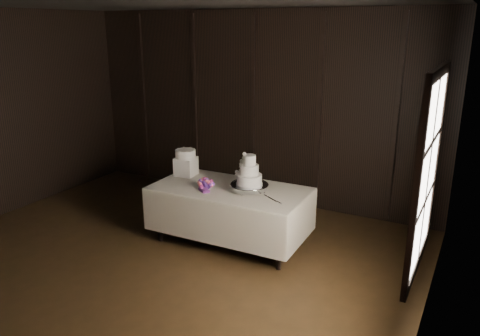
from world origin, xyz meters
The scene contains 9 objects.
room centered at (0.00, 0.00, 1.50)m, with size 6.08×7.08×3.08m.
window centered at (2.97, 0.50, 1.70)m, with size 0.06×1.16×1.56m, color black.
display_table centered at (0.52, 1.81, 0.42)m, with size 2.01×1.08×0.76m.
cake_stand centered at (0.79, 1.83, 0.81)m, with size 0.48×0.48×0.09m, color silver.
wedding_cake centered at (0.76, 1.81, 1.00)m, with size 0.36×0.32×0.38m.
bouquet centered at (0.24, 1.67, 0.82)m, with size 0.27×0.37×0.18m, color #E2555E, non-canonical shape.
box_pedestal centered at (-0.29, 2.00, 0.89)m, with size 0.26×0.26×0.25m, color white.
small_cake centered at (-0.29, 2.00, 1.07)m, with size 0.28×0.28×0.11m, color white.
cake_knife centered at (1.14, 1.71, 0.77)m, with size 0.37×0.02×0.01m, color silver.
Camera 1 is at (3.30, -3.09, 2.75)m, focal length 35.00 mm.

